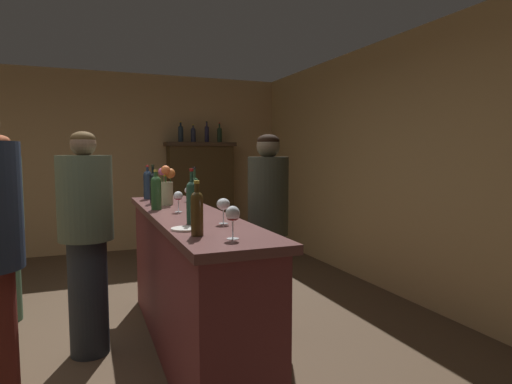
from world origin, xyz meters
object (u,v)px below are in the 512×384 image
Objects in this scene: wine_bottle_chardonnay at (192,200)px; wine_glass_mid at (178,197)px; bar_counter at (188,282)px; wine_glass_rear at (223,205)px; display_bottle_left at (181,133)px; display_bottle_center at (207,133)px; wine_bottle_syrah at (197,211)px; flower_arrangement at (166,185)px; patron_in_navy at (86,235)px; bartender at (268,224)px; wine_bottle_riesling at (156,191)px; display_bottle_midright at (220,134)px; display_cabinet at (201,193)px; wine_bottle_malbec at (153,186)px; wine_bottle_rose at (194,192)px; patron_tall at (2,220)px; wine_bottle_pinot at (148,183)px; display_bottle_midleft at (193,134)px; wine_glass_spare at (233,215)px; wine_glass_front at (188,191)px; cheese_plate at (186,229)px.

wine_bottle_chardonnay is 0.57m from wine_glass_mid.
wine_glass_rear is (0.10, -0.56, 0.63)m from bar_counter.
display_bottle_left is 0.41m from display_bottle_center.
wine_bottle_syrah is 1.43m from flower_arrangement.
flower_arrangement is (0.09, 1.42, 0.04)m from wine_bottle_syrah.
bartender is (1.37, -0.13, 0.01)m from patron_in_navy.
display_bottle_center is at bearing 68.11° from wine_bottle_riesling.
flower_arrangement is 3.28m from display_bottle_midright.
wine_bottle_malbec is at bearing -112.40° from display_cabinet.
display_bottle_center is (1.19, 3.97, 0.60)m from wine_bottle_chardonnay.
wine_bottle_rose reaches higher than wine_bottle_syrah.
patron_tall is (-0.67, 0.94, 0.02)m from patron_in_navy.
wine_bottle_pinot is at bearing 68.29° from patron_in_navy.
display_bottle_midleft reaches higher than wine_bottle_malbec.
patron_in_navy reaches higher than wine_glass_spare.
flower_arrangement is (-1.05, -2.92, 0.35)m from display_cabinet.
wine_bottle_pinot is 0.20× the size of patron_in_navy.
wine_bottle_rose is (-0.91, -3.34, 0.32)m from display_cabinet.
wine_bottle_riesling is 1.82× the size of wine_glass_spare.
wine_bottle_pinot reaches higher than wine_bottle_syrah.
wine_bottle_syrah reaches higher than wine_glass_spare.
bartender is (0.82, -0.99, -0.29)m from wine_bottle_pinot.
wine_bottle_chardonnay is (0.05, -1.22, -0.00)m from wine_bottle_malbec.
wine_glass_rear is 4.26m from display_bottle_midright.
wine_glass_mid is 1.11m from wine_glass_spare.
wine_glass_rear is 1.12m from flower_arrangement.
display_bottle_midleft is 0.17× the size of patron_in_navy.
wine_glass_rear is 0.48× the size of flower_arrangement.
wine_bottle_malbec is 1.07m from bartender.
flower_arrangement is (-0.23, -0.20, 0.08)m from wine_glass_front.
wine_bottle_rose is at bearing -110.17° from display_bottle_midright.
wine_bottle_chardonnay reaches higher than wine_glass_spare.
bar_counter is 7.73× the size of flower_arrangement.
display_cabinet reaches higher than wine_glass_mid.
wine_glass_spare is 2.60m from patron_tall.
flower_arrangement is at bearing -107.88° from display_bottle_midleft.
wine_bottle_rose is 0.44m from flower_arrangement.
wine_glass_rear is 0.51× the size of display_bottle_midright.
cheese_plate is 0.10× the size of bartender.
patron_in_navy reaches higher than wine_bottle_rose.
patron_tall is at bearing 127.41° from wine_bottle_chardonnay.
wine_glass_rear is 0.58× the size of display_bottle_midleft.
wine_glass_spare is 0.40m from cheese_plate.
wine_bottle_malbec reaches higher than wine_glass_rear.
wine_bottle_rose is 0.15m from wine_glass_mid.
wine_bottle_rose is at bearing 5.86° from bartender.
bar_counter is 8.01× the size of wine_bottle_pinot.
wine_bottle_malbec is at bearing 100.15° from wine_glass_rear.
wine_bottle_chardonnay is 2.06× the size of cheese_plate.
wine_bottle_syrah is 1.03m from wine_bottle_rose.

